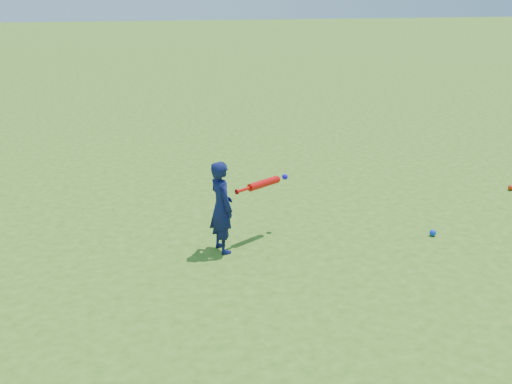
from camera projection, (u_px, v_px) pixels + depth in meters
ground at (274, 225)px, 6.82m from camera, size 80.00×80.00×0.00m
child at (221, 207)px, 6.01m from camera, size 0.34×0.42×1.01m
ground_ball_red at (511, 188)px, 7.96m from camera, size 0.08×0.08×0.08m
ground_ball_blue at (433, 233)px, 6.52m from camera, size 0.08×0.08×0.08m
bat_swing at (266, 183)px, 6.32m from camera, size 0.68×0.45×0.09m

